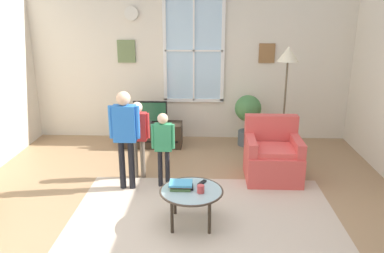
{
  "coord_description": "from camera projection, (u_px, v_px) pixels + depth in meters",
  "views": [
    {
      "loc": [
        0.3,
        -3.97,
        2.36
      ],
      "look_at": [
        0.13,
        0.42,
        1.0
      ],
      "focal_mm": 36.04,
      "sensor_mm": 36.0,
      "label": 1
    }
  ],
  "objects": [
    {
      "name": "remote_near_cup",
      "position": [
        191.0,
        187.0,
        4.33
      ],
      "size": [
        0.05,
        0.14,
        0.02
      ],
      "primitive_type": "cube",
      "rotation": [
        0.0,
        0.0,
        0.07
      ],
      "color": "black",
      "rests_on": "coffee_table"
    },
    {
      "name": "remote_near_books",
      "position": [
        202.0,
        183.0,
        4.44
      ],
      "size": [
        0.1,
        0.14,
        0.02
      ],
      "primitive_type": "cube",
      "rotation": [
        0.0,
        0.0,
        -0.52
      ],
      "color": "black",
      "rests_on": "coffee_table"
    },
    {
      "name": "armchair",
      "position": [
        272.0,
        157.0,
        5.49
      ],
      "size": [
        0.76,
        0.74,
        0.87
      ],
      "color": "#D14C47",
      "rests_on": "ground_plane"
    },
    {
      "name": "area_rug",
      "position": [
        204.0,
        217.0,
        4.53
      ],
      "size": [
        3.13,
        2.09,
        0.01
      ],
      "primitive_type": "cube",
      "color": "#C6B29E",
      "rests_on": "ground_plane"
    },
    {
      "name": "cup",
      "position": [
        201.0,
        189.0,
        4.21
      ],
      "size": [
        0.08,
        0.08,
        0.09
      ],
      "primitive_type": "cylinder",
      "color": "#BF3F3F",
      "rests_on": "coffee_table"
    },
    {
      "name": "book_stack",
      "position": [
        181.0,
        185.0,
        4.32
      ],
      "size": [
        0.26,
        0.2,
        0.07
      ],
      "color": "#476638",
      "rests_on": "coffee_table"
    },
    {
      "name": "floor_lamp",
      "position": [
        287.0,
        66.0,
        5.81
      ],
      "size": [
        0.32,
        0.32,
        1.8
      ],
      "color": "black",
      "rests_on": "ground_plane"
    },
    {
      "name": "back_wall",
      "position": [
        191.0,
        60.0,
        6.97
      ],
      "size": [
        5.74,
        0.17,
        2.89
      ],
      "color": "beige",
      "rests_on": "ground_plane"
    },
    {
      "name": "television",
      "position": [
        150.0,
        112.0,
        6.68
      ],
      "size": [
        0.59,
        0.08,
        0.39
      ],
      "color": "#4C4C4C",
      "rests_on": "tv_stand"
    },
    {
      "name": "ground_plane",
      "position": [
        180.0,
        219.0,
        4.5
      ],
      "size": [
        6.34,
        6.57,
        0.02
      ],
      "primitive_type": "cube",
      "color": "#9E7A56"
    },
    {
      "name": "person_red_shirt",
      "position": [
        138.0,
        131.0,
        5.4
      ],
      "size": [
        0.34,
        0.15,
        1.12
      ],
      "color": "#726656",
      "rests_on": "ground_plane"
    },
    {
      "name": "person_blue_shirt",
      "position": [
        125.0,
        129.0,
        5.01
      ],
      "size": [
        0.41,
        0.18,
        1.35
      ],
      "color": "black",
      "rests_on": "ground_plane"
    },
    {
      "name": "person_green_shirt",
      "position": [
        163.0,
        141.0,
        5.12
      ],
      "size": [
        0.31,
        0.14,
        1.04
      ],
      "color": "black",
      "rests_on": "ground_plane"
    },
    {
      "name": "tv_stand",
      "position": [
        151.0,
        134.0,
        6.8
      ],
      "size": [
        1.09,
        0.42,
        0.42
      ],
      "color": "#2D2319",
      "rests_on": "ground_plane"
    },
    {
      "name": "coffee_table",
      "position": [
        191.0,
        192.0,
        4.29
      ],
      "size": [
        0.72,
        0.72,
        0.42
      ],
      "color": "#99B2B7",
      "rests_on": "ground_plane"
    },
    {
      "name": "potted_plant_by_window",
      "position": [
        248.0,
        115.0,
        6.75
      ],
      "size": [
        0.46,
        0.46,
        0.91
      ],
      "color": "#4C565B",
      "rests_on": "ground_plane"
    }
  ]
}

